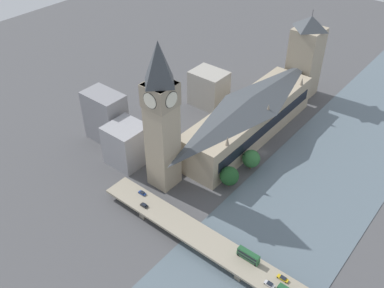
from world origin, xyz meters
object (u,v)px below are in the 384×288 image
at_px(car_northbound_lead, 142,193).
at_px(car_southbound_lead, 144,205).
at_px(clock_tower, 161,115).
at_px(victoria_tower, 305,57).
at_px(car_northbound_mid, 270,284).
at_px(parliament_hall, 250,117).
at_px(car_southbound_mid, 283,278).
at_px(double_decker_bus_mid, 248,255).
at_px(road_bridge, 245,266).

xyz_separation_m(car_northbound_lead, car_southbound_lead, (-6.71, 5.48, -0.02)).
bearing_deg(clock_tower, victoria_tower, -95.04).
distance_m(victoria_tower, car_northbound_mid, 166.37).
xyz_separation_m(parliament_hall, car_southbound_mid, (-68.61, 80.16, -7.59)).
bearing_deg(car_northbound_mid, clock_tower, -16.82).
distance_m(double_decker_bus_mid, car_southbound_lead, 55.84).
distance_m(clock_tower, victoria_tower, 129.12).
height_order(car_southbound_lead, car_southbound_mid, car_southbound_mid).
height_order(clock_tower, car_southbound_mid, clock_tower).
bearing_deg(car_northbound_lead, clock_tower, -85.43).
distance_m(double_decker_bus_mid, car_northbound_lead, 62.29).
xyz_separation_m(clock_tower, car_southbound_lead, (-8.13, 23.31, -36.16)).
relative_size(double_decker_bus_mid, car_northbound_mid, 2.35).
distance_m(parliament_hall, car_southbound_lead, 86.28).
bearing_deg(car_southbound_lead, car_northbound_lead, -39.25).
xyz_separation_m(car_southbound_lead, car_southbound_mid, (-71.82, -5.72, 0.03)).
bearing_deg(victoria_tower, double_decker_bus_mid, 109.76).
distance_m(road_bridge, double_decker_bus_mid, 4.57).
bearing_deg(victoria_tower, car_northbound_mid, 113.56).
bearing_deg(clock_tower, parliament_hall, -100.27).
distance_m(parliament_hall, car_northbound_mid, 108.52).
height_order(car_northbound_lead, car_southbound_lead, car_northbound_lead).
distance_m(victoria_tower, road_bridge, 159.64).
xyz_separation_m(car_northbound_mid, car_southbound_mid, (-2.73, -5.75, -0.04)).
bearing_deg(clock_tower, car_southbound_lead, 109.22).
relative_size(victoria_tower, car_northbound_lead, 14.47).
xyz_separation_m(clock_tower, road_bridge, (-64.12, 20.96, -37.77)).
bearing_deg(victoria_tower, parliament_hall, 90.05).
relative_size(victoria_tower, car_northbound_mid, 13.66).
distance_m(parliament_hall, double_decker_bus_mid, 96.31).
distance_m(parliament_hall, car_southbound_mid, 105.79).
relative_size(car_northbound_mid, car_southbound_lead, 1.12).
xyz_separation_m(clock_tower, victoria_tower, (-11.28, -127.83, -14.24)).
relative_size(clock_tower, double_decker_bus_mid, 7.76).
xyz_separation_m(double_decker_bus_mid, car_southbound_mid, (-16.26, -0.47, -1.87)).
relative_size(victoria_tower, car_southbound_lead, 15.23).
xyz_separation_m(clock_tower, car_southbound_mid, (-79.95, 17.60, -36.13)).
bearing_deg(car_northbound_mid, road_bridge, -10.33).
distance_m(clock_tower, road_bridge, 77.31).
distance_m(clock_tower, car_southbound_lead, 43.79).
xyz_separation_m(car_northbound_lead, car_southbound_mid, (-78.52, -0.24, 0.01)).
relative_size(car_southbound_lead, car_southbound_mid, 0.83).
bearing_deg(car_southbound_lead, car_northbound_mid, 179.97).
bearing_deg(parliament_hall, car_northbound_lead, 82.97).
distance_m(car_northbound_mid, car_southbound_lead, 69.08).
distance_m(road_bridge, car_northbound_lead, 62.79).
height_order(double_decker_bus_mid, car_northbound_mid, double_decker_bus_mid).
distance_m(car_northbound_lead, car_northbound_mid, 75.99).
bearing_deg(car_northbound_lead, car_southbound_mid, -179.83).
bearing_deg(victoria_tower, road_bridge, 109.55).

